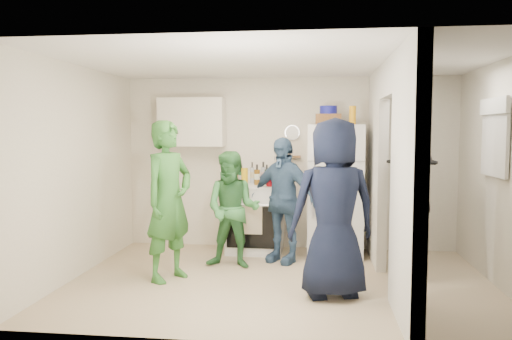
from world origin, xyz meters
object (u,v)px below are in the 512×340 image
Objects in this scene: yellow_cup_stack_top at (353,115)px; person_green_left at (169,201)px; blue_bowl at (328,110)px; person_nook at (411,212)px; stove at (255,218)px; person_green_center at (233,210)px; fridge at (335,190)px; wicker_basket at (328,119)px; person_navy at (334,208)px; person_denim at (282,200)px.

yellow_cup_stack_top reaches higher than person_green_left.
blue_bowl is 0.15× the size of person_nook.
person_green_left reaches higher than stove.
person_green_center is at bearing -102.25° from stove.
blue_bowl is at bearing 41.13° from person_green_center.
wicker_basket reaches higher than fridge.
person_green_left is at bearing -84.28° from person_nook.
person_navy is (1.22, -0.98, 0.20)m from person_green_center.
stove is 0.89m from person_green_center.
person_green_center is 0.90× the size of person_denim.
stove is 1.19m from fridge.
person_green_center is (-0.18, -0.84, 0.25)m from stove.
blue_bowl is (1.02, 0.02, 1.53)m from stove.
blue_bowl is (-0.10, 0.05, 1.11)m from fridge.
person_green_left is 2.82m from person_nook.
wicker_basket is 0.22× the size of person_nook.
blue_bowl reaches higher than person_green_left.
yellow_cup_stack_top is at bearing -25.11° from blue_bowl.
yellow_cup_stack_top is 2.06m from person_green_center.
person_navy is at bearing -33.44° from person_green_center.
person_nook is (2.14, -0.21, 0.05)m from person_green_center.
person_navy is (0.62, -1.33, 0.11)m from person_denim.
yellow_cup_stack_top reaches higher than person_denim.
person_denim is (0.60, 0.34, 0.09)m from person_green_center.
person_nook is (1.54, -0.55, -0.04)m from person_denim.
yellow_cup_stack_top is at bearing -116.09° from person_navy.
blue_bowl is 0.96× the size of yellow_cup_stack_top.
yellow_cup_stack_top reaches higher than person_green_center.
yellow_cup_stack_top is (0.32, -0.15, 0.05)m from wicker_basket.
fridge is at bearing -25.13° from person_green_left.
fridge is 7.23× the size of yellow_cup_stack_top.
person_denim is (1.25, 0.94, -0.10)m from person_green_left.
stove is 3.87× the size of yellow_cup_stack_top.
wicker_basket is at bearing 1.13° from stove.
person_green_center is 2.15m from person_nook.
person_nook is at bearing -28.13° from stove.
wicker_basket is 0.21× the size of person_denim.
person_nook is (2.79, 0.39, -0.14)m from person_green_left.
person_navy is (0.02, -1.84, -1.08)m from blue_bowl.
wicker_basket is 2.54m from person_green_left.
wicker_basket is 0.36m from yellow_cup_stack_top.
yellow_cup_stack_top is (1.34, -0.13, 1.45)m from stove.
blue_bowl is 0.15× the size of person_denim.
person_navy is (-0.08, -1.79, 0.03)m from fridge.
person_green_center is 0.70m from person_denim.
yellow_cup_stack_top is at bearing 30.52° from person_green_center.
person_green_left is 1.12× the size of person_denim.
person_green_left reaches higher than person_green_center.
person_green_left is (-1.84, -1.46, -0.96)m from wicker_basket.
yellow_cup_stack_top is 2.72m from person_green_left.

